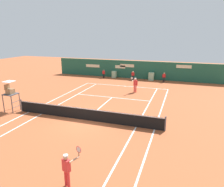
{
  "coord_description": "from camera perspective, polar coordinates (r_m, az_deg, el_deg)",
  "views": [
    {
      "loc": [
        6.85,
        -13.68,
        6.36
      ],
      "look_at": [
        0.43,
        5.14,
        0.8
      ],
      "focal_mm": 33.88,
      "sensor_mm": 36.0,
      "label": 1
    }
  ],
  "objects": [
    {
      "name": "ground_plane",
      "position": [
        17.04,
        -6.36,
        -6.38
      ],
      "size": [
        80.0,
        80.0,
        0.01
      ],
      "color": "#A8512D"
    },
    {
      "name": "ball_kid_left_post",
      "position": [
        31.95,
        -2.28,
        5.47
      ],
      "size": [
        0.43,
        0.19,
        1.28
      ],
      "rotation": [
        0.0,
        0.0,
        3.05
      ],
      "color": "black",
      "rests_on": "ground_plane"
    },
    {
      "name": "tennis_net",
      "position": [
        16.38,
        -7.27,
        -5.44
      ],
      "size": [
        12.1,
        0.1,
        1.07
      ],
      "color": "#4C4C51",
      "rests_on": "ground_plane"
    },
    {
      "name": "umpire_chair",
      "position": [
        19.75,
        -25.77,
        0.3
      ],
      "size": [
        1.0,
        1.0,
        2.62
      ],
      "rotation": [
        0.0,
        0.0,
        -1.57
      ],
      "color": "#47474C",
      "rests_on": "ground_plane"
    },
    {
      "name": "tennis_ball_near_service_line",
      "position": [
        24.97,
        13.11,
        0.53
      ],
      "size": [
        0.07,
        0.07,
        0.07
      ],
      "primitive_type": "sphere",
      "color": "#CCE033",
      "rests_on": "ground_plane"
    },
    {
      "name": "sponsor_back_wall",
      "position": [
        31.81,
        6.21,
        6.31
      ],
      "size": [
        25.0,
        1.02,
        2.62
      ],
      "color": "#1E5642",
      "rests_on": "ground_plane"
    },
    {
      "name": "player_near_side",
      "position": [
        9.65,
        -12.04,
        -18.91
      ],
      "size": [
        0.78,
        0.64,
        1.8
      ],
      "rotation": [
        0.0,
        0.0,
        -0.35
      ],
      "color": "red",
      "rests_on": "ground_plane"
    },
    {
      "name": "ball_kid_right_post",
      "position": [
        30.64,
        5.67,
        5.0
      ],
      "size": [
        0.44,
        0.19,
        1.31
      ],
      "rotation": [
        0.0,
        0.0,
        3.23
      ],
      "color": "black",
      "rests_on": "ground_plane"
    },
    {
      "name": "player_on_baseline",
      "position": [
        24.03,
        6.25,
        2.63
      ],
      "size": [
        0.71,
        0.68,
        1.87
      ],
      "rotation": [
        0.0,
        0.0,
        3.05
      ],
      "color": "red",
      "rests_on": "ground_plane"
    },
    {
      "name": "tennis_ball_by_sideline",
      "position": [
        21.67,
        -7.72,
        -1.49
      ],
      "size": [
        0.07,
        0.07,
        0.07
      ],
      "primitive_type": "sphere",
      "color": "#CCE033",
      "rests_on": "ground_plane"
    },
    {
      "name": "ball_kid_centre_post",
      "position": [
        29.96,
        13.84,
        4.43
      ],
      "size": [
        0.45,
        0.2,
        1.35
      ],
      "rotation": [
        0.0,
        0.0,
        3.25
      ],
      "color": "black",
      "rests_on": "ground_plane"
    }
  ]
}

